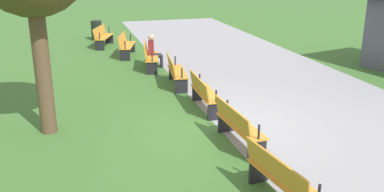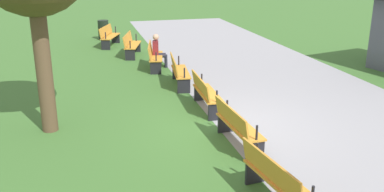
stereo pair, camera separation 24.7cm
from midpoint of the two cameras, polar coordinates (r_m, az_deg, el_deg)
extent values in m
plane|color=#3D6B2D|center=(10.08, 3.38, -3.96)|extent=(120.00, 120.00, 0.00)
cube|color=#939399|center=(11.24, 16.67, -2.31)|extent=(34.92, 5.77, 0.01)
cube|color=orange|center=(19.22, -12.05, 7.79)|extent=(1.71, 0.99, 0.04)
cube|color=orange|center=(19.24, -12.68, 8.49)|extent=(1.59, 0.68, 0.40)
cube|color=black|center=(19.99, -11.41, 7.54)|extent=(0.19, 0.37, 0.43)
cylinder|color=black|center=(19.92, -11.42, 8.66)|extent=(0.06, 0.06, 0.30)
cube|color=black|center=(18.54, -12.66, 6.64)|extent=(0.19, 0.37, 0.43)
cylinder|color=black|center=(18.46, -12.68, 7.84)|extent=(0.06, 0.06, 0.30)
cube|color=orange|center=(17.16, -9.05, 6.74)|extent=(1.72, 0.88, 0.04)
cube|color=orange|center=(17.14, -9.76, 7.52)|extent=(1.62, 0.56, 0.40)
cube|color=black|center=(17.95, -8.66, 6.50)|extent=(0.16, 0.38, 0.43)
cylinder|color=black|center=(17.87, -8.65, 7.74)|extent=(0.05, 0.05, 0.30)
cube|color=black|center=(16.46, -9.40, 5.41)|extent=(0.16, 0.38, 0.43)
cylinder|color=black|center=(16.38, -9.41, 6.75)|extent=(0.05, 0.05, 0.30)
cube|color=orange|center=(15.08, -5.88, 5.29)|extent=(1.71, 0.76, 0.04)
cube|color=orange|center=(15.04, -6.68, 6.17)|extent=(1.65, 0.43, 0.40)
cube|color=black|center=(15.89, -5.82, 5.09)|extent=(0.13, 0.38, 0.43)
cylinder|color=black|center=(15.80, -5.79, 6.49)|extent=(0.05, 0.05, 0.30)
cube|color=black|center=(14.39, -5.90, 3.71)|extent=(0.13, 0.38, 0.43)
cylinder|color=black|center=(14.30, -5.87, 5.24)|extent=(0.05, 0.05, 0.30)
cube|color=orange|center=(13.01, -2.47, 3.28)|extent=(1.70, 0.63, 0.04)
cube|color=orange|center=(12.92, -3.37, 4.27)|extent=(1.66, 0.30, 0.40)
cube|color=black|center=(13.80, -2.85, 3.15)|extent=(0.10, 0.38, 0.43)
cylinder|color=black|center=(13.71, -2.79, 4.75)|extent=(0.05, 0.05, 0.30)
cube|color=black|center=(12.33, -2.02, 1.32)|extent=(0.10, 0.38, 0.43)
cylinder|color=black|center=(12.23, -1.95, 3.10)|extent=(0.05, 0.05, 0.30)
cube|color=orange|center=(10.94, 1.32, 0.38)|extent=(1.68, 0.51, 0.04)
cube|color=orange|center=(10.82, 0.31, 1.52)|extent=(1.66, 0.17, 0.40)
cube|color=black|center=(11.72, 0.33, 0.42)|extent=(0.07, 0.38, 0.43)
cylinder|color=black|center=(11.61, 0.43, 2.28)|extent=(0.05, 0.05, 0.30)
cube|color=black|center=(10.32, 2.43, -2.13)|extent=(0.07, 0.38, 0.43)
cylinder|color=black|center=(10.19, 2.57, -0.03)|extent=(0.05, 0.05, 0.30)
cube|color=orange|center=(8.91, 5.75, -3.96)|extent=(1.68, 0.51, 0.04)
cube|color=orange|center=(8.75, 4.60, -2.66)|extent=(1.66, 0.17, 0.40)
cube|color=black|center=(9.65, 3.85, -3.62)|extent=(0.07, 0.38, 0.43)
cylinder|color=black|center=(9.52, 4.01, -1.39)|extent=(0.05, 0.05, 0.30)
cube|color=black|center=(8.37, 7.86, -7.31)|extent=(0.07, 0.38, 0.43)
cylinder|color=black|center=(8.22, 8.10, -4.81)|extent=(0.05, 0.05, 0.30)
cube|color=orange|center=(6.98, 11.40, -10.90)|extent=(1.70, 0.63, 0.04)
cube|color=orange|center=(6.76, 10.10, -9.48)|extent=(1.66, 0.30, 0.40)
cube|color=black|center=(7.65, 8.03, -9.92)|extent=(0.10, 0.38, 0.43)
cylinder|color=black|center=(7.48, 8.29, -7.22)|extent=(0.05, 0.05, 0.30)
cube|color=maroon|center=(15.25, -5.98, 6.40)|extent=(0.35, 0.26, 0.50)
sphere|color=tan|center=(15.17, -5.95, 7.85)|extent=(0.22, 0.22, 0.22)
cylinder|color=#23232D|center=(15.39, -5.27, 5.51)|extent=(0.20, 0.38, 0.13)
cylinder|color=#23232D|center=(15.44, -4.58, 4.75)|extent=(0.13, 0.13, 0.43)
cylinder|color=#23232D|center=(15.22, -5.27, 5.36)|extent=(0.20, 0.38, 0.13)
cylinder|color=#23232D|center=(15.26, -4.57, 4.59)|extent=(0.13, 0.13, 0.43)
cylinder|color=brown|center=(9.83, -20.11, 3.59)|extent=(0.35, 0.35, 3.01)
cylinder|color=black|center=(20.88, -13.01, 8.57)|extent=(0.50, 0.50, 0.92)
camera|label=1|loc=(0.12, -90.74, -0.24)|focal=39.76mm
camera|label=2|loc=(0.12, 89.26, 0.24)|focal=39.76mm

